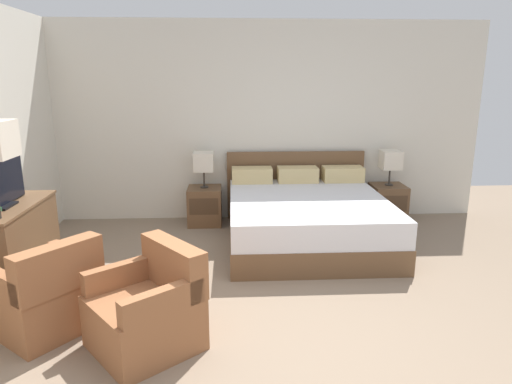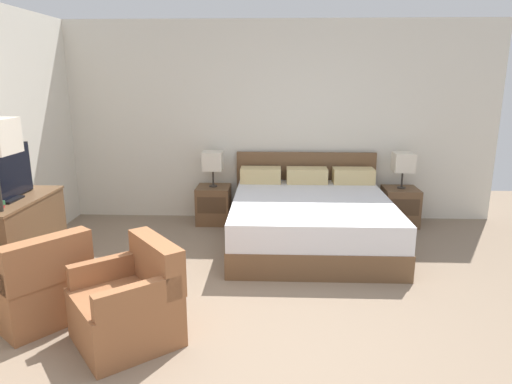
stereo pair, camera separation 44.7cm
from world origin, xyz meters
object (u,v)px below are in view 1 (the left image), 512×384
(bed, at_px, (306,217))
(armchair_by_window, at_px, (46,296))
(nightstand_left, at_px, (205,206))
(nightstand_right, at_px, (388,203))
(table_lamp_right, at_px, (391,160))
(armchair_companion, at_px, (149,310))
(table_lamp_left, at_px, (204,162))
(dresser, at_px, (11,244))

(bed, bearing_deg, armchair_by_window, -141.49)
(armchair_by_window, bearing_deg, nightstand_left, 67.42)
(nightstand_right, xyz_separation_m, table_lamp_right, (0.00, 0.00, 0.60))
(armchair_companion, bearing_deg, table_lamp_right, 46.36)
(table_lamp_right, height_order, armchair_by_window, table_lamp_right)
(nightstand_right, distance_m, armchair_by_window, 4.49)
(nightstand_right, height_order, table_lamp_right, table_lamp_right)
(table_lamp_right, distance_m, armchair_by_window, 4.53)
(table_lamp_left, bearing_deg, nightstand_right, -0.03)
(bed, xyz_separation_m, armchair_by_window, (-2.36, -1.88, -0.02))
(nightstand_left, distance_m, nightstand_right, 2.53)
(armchair_by_window, bearing_deg, dresser, 127.08)
(table_lamp_left, height_order, dresser, table_lamp_left)
(table_lamp_left, xyz_separation_m, armchair_companion, (-0.25, -2.92, -0.57))
(armchair_by_window, relative_size, armchair_companion, 1.00)
(bed, height_order, armchair_companion, bed)
(table_lamp_right, xyz_separation_m, dresser, (-4.26, -1.81, -0.45))
(armchair_companion, bearing_deg, table_lamp_left, 85.06)
(bed, distance_m, dresser, 3.17)
(nightstand_left, height_order, table_lamp_right, table_lamp_right)
(nightstand_left, relative_size, table_lamp_left, 1.06)
(table_lamp_left, relative_size, dresser, 0.42)
(table_lamp_left, bearing_deg, armchair_by_window, -112.57)
(bed, height_order, dresser, bed)
(armchair_by_window, bearing_deg, armchair_companion, -18.21)
(nightstand_right, bearing_deg, bed, -149.04)
(nightstand_right, relative_size, table_lamp_left, 1.06)
(table_lamp_left, height_order, armchair_companion, table_lamp_left)
(armchair_companion, bearing_deg, bed, 54.88)
(bed, xyz_separation_m, nightstand_right, (1.27, 0.76, -0.05))
(nightstand_right, xyz_separation_m, armchair_by_window, (-3.63, -2.64, 0.03))
(dresser, height_order, armchair_companion, dresser)
(nightstand_left, relative_size, armchair_by_window, 0.53)
(nightstand_right, relative_size, armchair_by_window, 0.53)
(dresser, xyz_separation_m, armchair_companion, (1.48, -1.11, -0.13))
(bed, xyz_separation_m, table_lamp_left, (-1.27, 0.76, 0.55))
(bed, bearing_deg, table_lamp_right, 31.01)
(table_lamp_left, bearing_deg, nightstand_left, -90.00)
(table_lamp_right, bearing_deg, dresser, -157.04)
(table_lamp_right, xyz_separation_m, armchair_by_window, (-3.63, -2.64, -0.57))
(table_lamp_right, height_order, armchair_companion, table_lamp_right)
(nightstand_right, bearing_deg, armchair_by_window, -143.97)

